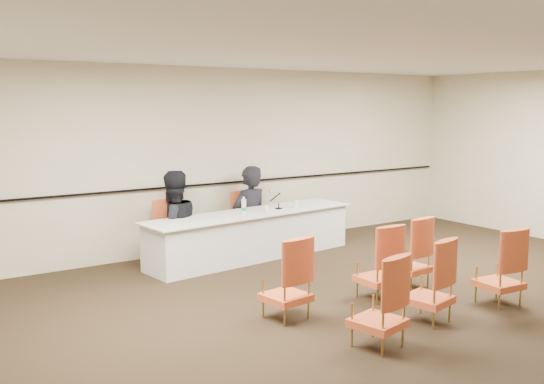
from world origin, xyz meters
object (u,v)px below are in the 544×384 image
at_px(panelist_second_chair, 173,232).
at_px(aud_chair_front_right, 409,252).
at_px(aud_chair_front_mid, 378,261).
at_px(aud_chair_back_mid, 428,280).
at_px(drinking_glass, 267,208).
at_px(aud_chair_front_left, 286,277).
at_px(aud_chair_back_right, 499,266).
at_px(panelist_main_chair, 250,220).
at_px(microphone, 279,200).
at_px(aud_chair_back_left, 378,300).
at_px(panel_table, 252,235).
at_px(water_bottle, 244,205).
at_px(panelist_main, 250,223).
at_px(coffee_cup, 296,204).
at_px(panelist_second, 173,231).

relative_size(panelist_second_chair, aud_chair_front_right, 1.00).
relative_size(aud_chair_front_mid, aud_chair_back_mid, 1.00).
height_order(drinking_glass, aud_chair_front_left, aud_chair_front_left).
xyz_separation_m(panelist_second_chair, aud_chair_front_mid, (1.35, -3.05, 0.00)).
bearing_deg(aud_chair_back_right, panelist_main_chair, 108.69).
distance_m(microphone, aud_chair_back_left, 3.99).
xyz_separation_m(panelist_main_chair, drinking_glass, (-0.08, -0.65, 0.30)).
bearing_deg(aud_chair_back_right, panel_table, 115.40).
distance_m(water_bottle, aud_chair_back_mid, 3.52).
bearing_deg(panelist_main, aud_chair_front_mid, 78.93).
xyz_separation_m(microphone, aud_chair_back_mid, (-0.41, -3.50, -0.41)).
xyz_separation_m(panelist_main_chair, aud_chair_front_left, (-1.48, -3.15, 0.00)).
bearing_deg(panelist_second_chair, aud_chair_front_right, -60.91).
height_order(panelist_main, coffee_cup, panelist_main).
xyz_separation_m(aud_chair_front_mid, aud_chair_back_right, (1.07, -0.96, 0.00)).
bearing_deg(panel_table, aud_chair_back_right, -76.48).
distance_m(water_bottle, coffee_cup, 0.98).
xyz_separation_m(microphone, aud_chair_front_left, (-1.67, -2.56, -0.41)).
xyz_separation_m(drinking_glass, aud_chair_front_right, (0.65, -2.42, -0.30)).
xyz_separation_m(panelist_second, aud_chair_front_right, (2.04, -2.91, -0.02)).
xyz_separation_m(panel_table, panelist_main, (0.32, 0.58, 0.06)).
height_order(water_bottle, aud_chair_back_left, water_bottle).
height_order(panel_table, coffee_cup, coffee_cup).
height_order(aud_chair_front_left, aud_chair_front_mid, same).
bearing_deg(aud_chair_front_right, panelist_main, 94.62).
height_order(panelist_main, water_bottle, panelist_main).
relative_size(panelist_main_chair, microphone, 3.03).
relative_size(coffee_cup, aud_chair_front_mid, 0.13).
distance_m(drinking_glass, aud_chair_back_mid, 3.46).
bearing_deg(panelist_second_chair, microphone, -20.63).
xyz_separation_m(panelist_second, aud_chair_back_right, (2.42, -4.01, -0.02)).
bearing_deg(aud_chair_front_left, panelist_main, 57.75).
relative_size(panelist_main_chair, aud_chair_back_left, 1.00).
xyz_separation_m(water_bottle, aud_chair_back_mid, (0.26, -3.49, -0.38)).
height_order(panel_table, panelist_main_chair, panelist_main_chair).
bearing_deg(aud_chair_front_right, coffee_cup, 85.78).
bearing_deg(panelist_main_chair, aud_chair_back_right, -83.18).
height_order(water_bottle, aud_chair_back_mid, water_bottle).
relative_size(drinking_glass, aud_chair_front_mid, 0.11).
relative_size(drinking_glass, aud_chair_back_left, 0.11).
xyz_separation_m(aud_chair_front_mid, aud_chair_back_left, (-1.07, -1.11, 0.00)).
bearing_deg(coffee_cup, aud_chair_front_right, -88.25).
xyz_separation_m(panelist_second_chair, aud_chair_front_left, (-0.00, -2.99, 0.00)).
distance_m(panelist_main_chair, drinking_glass, 0.72).
height_order(panel_table, aud_chair_back_left, aud_chair_back_left).
distance_m(panelist_second, drinking_glass, 1.50).
bearing_deg(aud_chair_front_right, panelist_second, 119.12).
xyz_separation_m(panelist_second, water_bottle, (1.00, -0.44, 0.36)).
distance_m(panelist_second_chair, coffee_cup, 2.05).
bearing_deg(panelist_main, water_bottle, 42.59).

